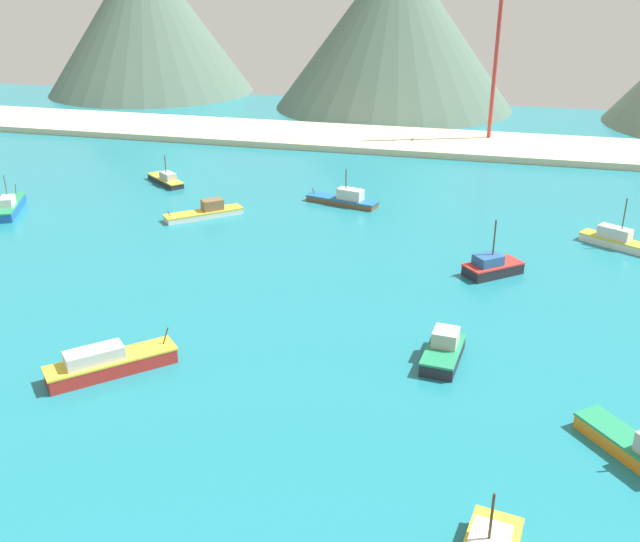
{
  "coord_description": "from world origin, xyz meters",
  "views": [
    {
      "loc": [
        22.83,
        -20.89,
        32.33
      ],
      "look_at": [
        5.31,
        45.91,
        2.88
      ],
      "focal_mm": 39.79,
      "sensor_mm": 36.0,
      "label": 1
    }
  ],
  "objects_px": {
    "fishing_boat_14": "(621,241)",
    "radio_tower": "(497,46)",
    "fishing_boat_7": "(444,351)",
    "fishing_boat_4": "(206,212)",
    "fishing_boat_5": "(344,199)",
    "fishing_boat_12": "(10,206)",
    "fishing_boat_9": "(166,180)",
    "fishing_boat_13": "(108,363)",
    "fishing_boat_1": "(492,267)"
  },
  "relations": [
    {
      "from": "fishing_boat_7",
      "to": "radio_tower",
      "type": "height_order",
      "value": "radio_tower"
    },
    {
      "from": "fishing_boat_5",
      "to": "fishing_boat_14",
      "type": "xyz_separation_m",
      "value": [
        37.63,
        -8.64,
        0.03
      ]
    },
    {
      "from": "fishing_boat_14",
      "to": "radio_tower",
      "type": "height_order",
      "value": "radio_tower"
    },
    {
      "from": "fishing_boat_7",
      "to": "fishing_boat_13",
      "type": "bearing_deg",
      "value": -161.21
    },
    {
      "from": "fishing_boat_12",
      "to": "radio_tower",
      "type": "bearing_deg",
      "value": 43.97
    },
    {
      "from": "fishing_boat_1",
      "to": "fishing_boat_4",
      "type": "xyz_separation_m",
      "value": [
        -39.94,
        10.87,
        -0.23
      ]
    },
    {
      "from": "fishing_boat_12",
      "to": "fishing_boat_9",
      "type": "bearing_deg",
      "value": 51.71
    },
    {
      "from": "radio_tower",
      "to": "fishing_boat_4",
      "type": "bearing_deg",
      "value": -122.68
    },
    {
      "from": "fishing_boat_4",
      "to": "fishing_boat_7",
      "type": "bearing_deg",
      "value": -41.15
    },
    {
      "from": "fishing_boat_7",
      "to": "fishing_boat_4",
      "type": "bearing_deg",
      "value": 138.85
    },
    {
      "from": "fishing_boat_4",
      "to": "fishing_boat_5",
      "type": "xyz_separation_m",
      "value": [
        17.72,
        10.58,
        0.11
      ]
    },
    {
      "from": "fishing_boat_1",
      "to": "fishing_boat_7",
      "type": "distance_m",
      "value": 21.3
    },
    {
      "from": "fishing_boat_13",
      "to": "fishing_boat_14",
      "type": "relative_size",
      "value": 0.93
    },
    {
      "from": "fishing_boat_7",
      "to": "fishing_boat_14",
      "type": "distance_m",
      "value": 38.73
    },
    {
      "from": "fishing_boat_14",
      "to": "fishing_boat_13",
      "type": "bearing_deg",
      "value": -137.17
    },
    {
      "from": "fishing_boat_1",
      "to": "fishing_boat_9",
      "type": "height_order",
      "value": "fishing_boat_1"
    },
    {
      "from": "fishing_boat_5",
      "to": "fishing_boat_9",
      "type": "height_order",
      "value": "fishing_boat_5"
    },
    {
      "from": "fishing_boat_1",
      "to": "fishing_boat_13",
      "type": "xyz_separation_m",
      "value": [
        -31.3,
        -30.5,
        0.04
      ]
    },
    {
      "from": "fishing_boat_1",
      "to": "fishing_boat_4",
      "type": "relative_size",
      "value": 0.72
    },
    {
      "from": "fishing_boat_1",
      "to": "fishing_boat_14",
      "type": "bearing_deg",
      "value": 39.73
    },
    {
      "from": "fishing_boat_4",
      "to": "radio_tower",
      "type": "relative_size",
      "value": 0.27
    },
    {
      "from": "fishing_boat_9",
      "to": "fishing_boat_12",
      "type": "distance_m",
      "value": 24.45
    },
    {
      "from": "radio_tower",
      "to": "fishing_boat_9",
      "type": "bearing_deg",
      "value": -138.89
    },
    {
      "from": "fishing_boat_4",
      "to": "fishing_boat_14",
      "type": "bearing_deg",
      "value": 2.01
    },
    {
      "from": "fishing_boat_12",
      "to": "fishing_boat_14",
      "type": "relative_size",
      "value": 1.0
    },
    {
      "from": "fishing_boat_4",
      "to": "fishing_boat_14",
      "type": "height_order",
      "value": "fishing_boat_14"
    },
    {
      "from": "fishing_boat_4",
      "to": "fishing_boat_13",
      "type": "xyz_separation_m",
      "value": [
        8.64,
        -41.36,
        0.26
      ]
    },
    {
      "from": "fishing_boat_7",
      "to": "fishing_boat_1",
      "type": "bearing_deg",
      "value": 80.68
    },
    {
      "from": "fishing_boat_7",
      "to": "fishing_boat_14",
      "type": "bearing_deg",
      "value": 60.86
    },
    {
      "from": "fishing_boat_12",
      "to": "fishing_boat_1",
      "type": "bearing_deg",
      "value": -4.7
    },
    {
      "from": "fishing_boat_1",
      "to": "fishing_boat_9",
      "type": "relative_size",
      "value": 0.84
    },
    {
      "from": "fishing_boat_1",
      "to": "fishing_boat_13",
      "type": "relative_size",
      "value": 0.72
    },
    {
      "from": "fishing_boat_14",
      "to": "radio_tower",
      "type": "relative_size",
      "value": 0.29
    },
    {
      "from": "fishing_boat_1",
      "to": "fishing_boat_4",
      "type": "distance_m",
      "value": 41.39
    },
    {
      "from": "fishing_boat_7",
      "to": "fishing_boat_14",
      "type": "height_order",
      "value": "fishing_boat_14"
    },
    {
      "from": "fishing_boat_13",
      "to": "fishing_boat_14",
      "type": "height_order",
      "value": "fishing_boat_14"
    },
    {
      "from": "fishing_boat_4",
      "to": "fishing_boat_5",
      "type": "height_order",
      "value": "fishing_boat_5"
    },
    {
      "from": "fishing_boat_7",
      "to": "radio_tower",
      "type": "distance_m",
      "value": 90.94
    },
    {
      "from": "fishing_boat_5",
      "to": "radio_tower",
      "type": "distance_m",
      "value": 53.55
    },
    {
      "from": "fishing_boat_9",
      "to": "fishing_boat_13",
      "type": "relative_size",
      "value": 0.86
    },
    {
      "from": "fishing_boat_9",
      "to": "fishing_boat_13",
      "type": "height_order",
      "value": "fishing_boat_9"
    },
    {
      "from": "radio_tower",
      "to": "fishing_boat_5",
      "type": "bearing_deg",
      "value": -112.18
    },
    {
      "from": "fishing_boat_5",
      "to": "fishing_boat_4",
      "type": "bearing_deg",
      "value": -149.15
    },
    {
      "from": "fishing_boat_1",
      "to": "fishing_boat_13",
      "type": "distance_m",
      "value": 43.7
    },
    {
      "from": "fishing_boat_5",
      "to": "fishing_boat_7",
      "type": "bearing_deg",
      "value": -66.15
    },
    {
      "from": "fishing_boat_9",
      "to": "fishing_boat_13",
      "type": "distance_m",
      "value": 59.34
    },
    {
      "from": "fishing_boat_7",
      "to": "radio_tower",
      "type": "bearing_deg",
      "value": 89.83
    },
    {
      "from": "fishing_boat_4",
      "to": "fishing_boat_14",
      "type": "relative_size",
      "value": 0.94
    },
    {
      "from": "fishing_boat_1",
      "to": "fishing_boat_7",
      "type": "relative_size",
      "value": 1.03
    },
    {
      "from": "fishing_boat_5",
      "to": "fishing_boat_7",
      "type": "xyz_separation_m",
      "value": [
        18.77,
        -42.47,
        0.12
      ]
    }
  ]
}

